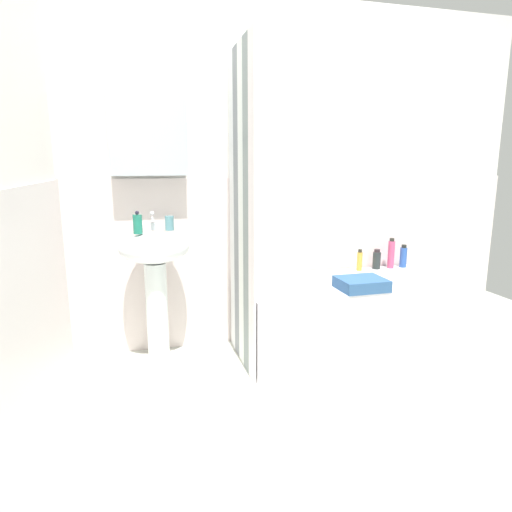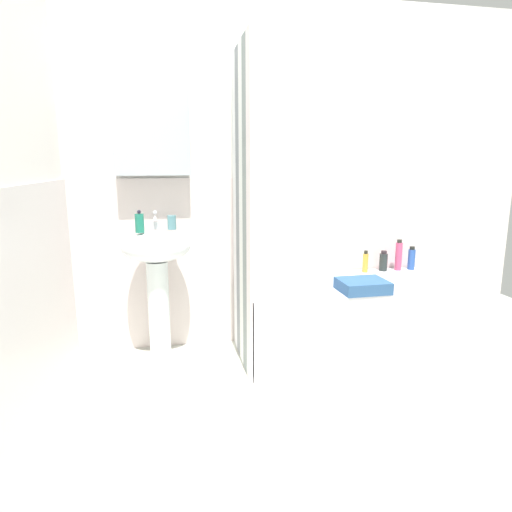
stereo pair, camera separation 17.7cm
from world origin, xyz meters
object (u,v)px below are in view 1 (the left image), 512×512
Objects in this scene: soap_dispenser at (138,224)px; towel_folded at (361,284)px; toothbrush_cup at (170,223)px; lotion_bottle at (377,260)px; conditioner_bottle at (403,257)px; shampoo_bottle at (360,261)px; sink at (155,268)px; body_wash_bottle at (391,254)px; bathtub at (344,316)px.

towel_folded is (1.36, -0.34, -0.39)m from soap_dispenser.
toothbrush_cup reaches higher than lotion_bottle.
shampoo_bottle is (-0.38, -0.02, -0.01)m from conditioner_bottle.
toothbrush_cup is 1.44m from shampoo_bottle.
sink is 0.31m from soap_dispenser.
shampoo_bottle is at bearing 1.46° from toothbrush_cup.
shampoo_bottle is at bearing 63.65° from towel_folded.
body_wash_bottle is at bearing 43.77° from towel_folded.
bathtub is at bearing 90.45° from towel_folded.
bathtub is 0.68m from body_wash_bottle.
soap_dispenser is 0.48× the size of towel_folded.
bathtub is at bearing -4.86° from soap_dispenser.
sink is 1.51m from shampoo_bottle.
body_wash_bottle is (1.87, 0.15, -0.31)m from soap_dispenser.
lotion_bottle is (-0.23, 0.00, -0.01)m from conditioner_bottle.
towel_folded is at bearing -136.23° from body_wash_bottle.
toothbrush_cup is 1.81m from conditioner_bottle.
lotion_bottle is (-0.12, 0.00, -0.04)m from body_wash_bottle.
lotion_bottle is 0.93× the size of shampoo_bottle.
body_wash_bottle is at bearing 3.68° from sink.
sink is at bearing 163.79° from towel_folded.
body_wash_bottle is (0.51, 0.26, 0.36)m from bathtub.
shampoo_bottle is (1.40, 0.04, -0.33)m from toothbrush_cup.
sink reaches higher than conditioner_bottle.
sink is 0.31m from toothbrush_cup.
shampoo_bottle is at bearing 46.60° from bathtub.
toothbrush_cup is at bearing -178.36° from conditioner_bottle.
body_wash_bottle is at bearing 27.33° from bathtub.
sink is 5.36× the size of shampoo_bottle.
towel_folded is at bearing -128.35° from lotion_bottle.
shampoo_bottle is (0.23, 0.25, 0.33)m from bathtub.
body_wash_bottle is (1.77, 0.11, -0.02)m from sink.
sink is 1.33m from bathtub.
soap_dispenser is at bearing -175.74° from conditioner_bottle.
toothbrush_cup is at bearing 31.20° from sink.
soap_dispenser reaches higher than body_wash_bottle.
soap_dispenser reaches higher than shampoo_bottle.
towel_folded is (-0.39, -0.49, -0.03)m from lotion_bottle.
toothbrush_cup is 0.53× the size of conditioner_bottle.
sink is 9.34× the size of toothbrush_cup.
bathtub is at bearing -133.40° from shampoo_bottle.
towel_folded is (-0.50, -0.48, -0.07)m from body_wash_bottle.
body_wash_bottle is 0.27m from shampoo_bottle.
shampoo_bottle is (1.50, 0.10, -0.06)m from sink.
conditioner_bottle is 0.11m from body_wash_bottle.
bathtub is 4.85× the size of towel_folded.
shampoo_bottle is at bearing 3.81° from sink.
toothbrush_cup is at bearing -178.00° from lotion_bottle.
sink is at bearing -176.19° from shampoo_bottle.
sink reaches higher than towel_folded.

